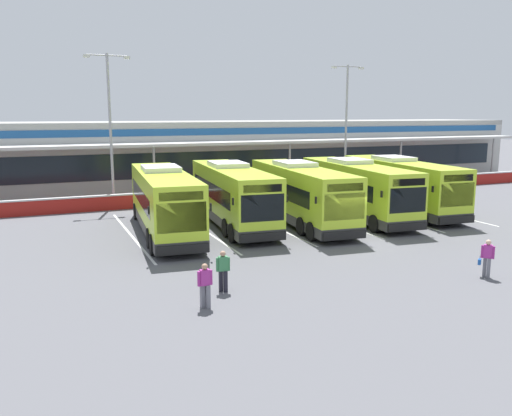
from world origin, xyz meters
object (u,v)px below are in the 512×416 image
Objects in this scene: coach_bus_centre at (300,195)px; lamp_post_west at (110,120)px; pedestrian_in_dark_coat at (205,284)px; coach_bus_right_centre at (356,190)px; pedestrian_near_bin at (223,270)px; lamp_post_centre at (346,119)px; coach_bus_left_centre at (232,196)px; pedestrian_with_handbag at (487,257)px; coach_bus_leftmost at (164,202)px; coach_bus_rightmost at (400,186)px.

coach_bus_centre is 15.50m from lamp_post_west.
pedestrian_in_dark_coat is at bearing -90.29° from lamp_post_west.
coach_bus_centre is 4.35m from coach_bus_right_centre.
lamp_post_centre is (19.80, 22.49, 5.42)m from pedestrian_near_bin.
coach_bus_left_centre is 7.61× the size of pedestrian_near_bin.
lamp_post_centre reaches higher than pedestrian_with_handbag.
coach_bus_leftmost is 1.12× the size of lamp_post_centre.
lamp_post_west is at bearing 120.39° from coach_bus_left_centre.
coach_bus_right_centre is 7.61× the size of pedestrian_near_bin.
lamp_post_centre is (11.02, 12.15, 4.50)m from coach_bus_centre.
coach_bus_leftmost is at bearing 176.76° from coach_bus_centre.
lamp_post_west reaches higher than pedestrian_in_dark_coat.
pedestrian_in_dark_coat is 32.21m from lamp_post_centre.
pedestrian_with_handbag is at bearing -52.11° from coach_bus_leftmost.
coach_bus_centre is 1.12× the size of lamp_post_west.
coach_bus_leftmost and coach_bus_right_centre have the same top height.
coach_bus_rightmost reaches higher than pedestrian_near_bin.
pedestrian_in_dark_coat is at bearing -130.25° from pedestrian_near_bin.
coach_bus_right_centre reaches higher than pedestrian_near_bin.
pedestrian_in_dark_coat and pedestrian_near_bin have the same top height.
coach_bus_leftmost is at bearing -169.72° from coach_bus_left_centre.
coach_bus_leftmost is 10.87m from pedestrian_near_bin.
coach_bus_rightmost is at bearing 5.44° from coach_bus_centre.
coach_bus_right_centre is (8.38, -0.93, 0.00)m from coach_bus_left_centre.
coach_bus_left_centre is 8.44m from coach_bus_right_centre.
lamp_post_west is at bearing 131.46° from coach_bus_centre.
coach_bus_left_centre is 12.35m from coach_bus_rightmost.
coach_bus_leftmost is 16.78m from coach_bus_rightmost.
coach_bus_right_centre is at bearing 39.22° from pedestrian_near_bin.
pedestrian_in_dark_coat is at bearing -145.55° from coach_bus_rightmost.
pedestrian_in_dark_coat is 1.79m from pedestrian_near_bin.
coach_bus_right_centre is 3.98m from coach_bus_rightmost.
coach_bus_leftmost is 7.61× the size of pedestrian_near_bin.
coach_bus_right_centre is at bearing -0.57° from coach_bus_leftmost.
pedestrian_in_dark_coat is 0.15× the size of lamp_post_centre.
coach_bus_left_centre is 12.58m from pedestrian_near_bin.
lamp_post_centre reaches higher than coach_bus_centre.
pedestrian_with_handbag is at bearing -63.90° from lamp_post_west.
pedestrian_with_handbag is 27.24m from lamp_post_centre.
coach_bus_right_centre is 13.56m from pedestrian_with_handbag.
lamp_post_centre is (6.69, 11.79, 4.50)m from coach_bus_right_centre.
pedestrian_in_dark_coat is at bearing -96.77° from coach_bus_leftmost.
coach_bus_left_centre is (4.43, 0.80, 0.00)m from coach_bus_leftmost.
coach_bus_right_centre is 14.29m from lamp_post_centre.
coach_bus_right_centre is 16.94m from pedestrian_near_bin.
coach_bus_right_centre is 18.34m from lamp_post_west.
lamp_post_west is (-9.82, 11.11, 4.50)m from coach_bus_centre.
coach_bus_leftmost is 17.06m from pedestrian_with_handbag.
lamp_post_west reaches higher than pedestrian_near_bin.
pedestrian_near_bin is at bearing -91.53° from coach_bus_leftmost.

